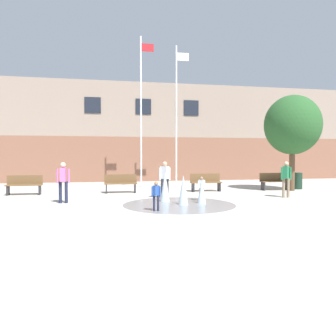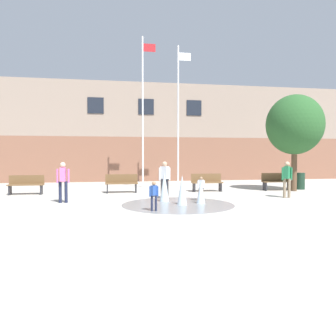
{
  "view_description": "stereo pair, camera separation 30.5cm",
  "coord_description": "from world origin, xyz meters",
  "px_view_note": "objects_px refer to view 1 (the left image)",
  "views": [
    {
      "loc": [
        -2.72,
        -6.68,
        1.85
      ],
      "look_at": [
        0.01,
        7.39,
        1.3
      ],
      "focal_mm": 35.0,
      "sensor_mm": 36.0,
      "label": 1
    },
    {
      "loc": [
        -2.42,
        -6.73,
        1.85
      ],
      "look_at": [
        0.01,
        7.39,
        1.3
      ],
      "focal_mm": 35.0,
      "sensor_mm": 36.0,
      "label": 2
    }
  ],
  "objects_px": {
    "park_bench_under_right_flagpole": "(275,181)",
    "child_running": "(202,187)",
    "park_bench_left_of_flagpoles": "(121,183)",
    "teen_by_trashcan": "(286,176)",
    "flagpole_left": "(141,108)",
    "adult_in_red": "(63,179)",
    "adult_watching": "(165,177)",
    "park_bench_center": "(206,182)",
    "flagpole_right": "(177,112)",
    "trash_can": "(297,181)",
    "child_in_fountain": "(156,194)",
    "park_bench_far_left": "(24,185)",
    "street_tree_near_building": "(293,125)"
  },
  "relations": [
    {
      "from": "park_bench_center",
      "to": "flagpole_right",
      "type": "distance_m",
      "value": 4.88
    },
    {
      "from": "park_bench_center",
      "to": "child_in_fountain",
      "type": "bearing_deg",
      "value": -122.35
    },
    {
      "from": "flagpole_left",
      "to": "street_tree_near_building",
      "type": "bearing_deg",
      "value": -24.0
    },
    {
      "from": "teen_by_trashcan",
      "to": "adult_watching",
      "type": "height_order",
      "value": "same"
    },
    {
      "from": "park_bench_far_left",
      "to": "child_in_fountain",
      "type": "xyz_separation_m",
      "value": [
        5.38,
        -5.6,
        0.1
      ]
    },
    {
      "from": "park_bench_center",
      "to": "child_in_fountain",
      "type": "height_order",
      "value": "child_in_fountain"
    },
    {
      "from": "teen_by_trashcan",
      "to": "park_bench_center",
      "type": "bearing_deg",
      "value": -91.33
    },
    {
      "from": "park_bench_center",
      "to": "adult_in_red",
      "type": "bearing_deg",
      "value": -156.18
    },
    {
      "from": "adult_in_red",
      "to": "street_tree_near_building",
      "type": "distance_m",
      "value": 11.75
    },
    {
      "from": "park_bench_far_left",
      "to": "park_bench_under_right_flagpole",
      "type": "distance_m",
      "value": 12.66
    },
    {
      "from": "child_in_fountain",
      "to": "flagpole_right",
      "type": "height_order",
      "value": "flagpole_right"
    },
    {
      "from": "street_tree_near_building",
      "to": "teen_by_trashcan",
      "type": "bearing_deg",
      "value": -126.18
    },
    {
      "from": "adult_watching",
      "to": "trash_can",
      "type": "height_order",
      "value": "adult_watching"
    },
    {
      "from": "adult_watching",
      "to": "flagpole_left",
      "type": "relative_size",
      "value": 0.18
    },
    {
      "from": "trash_can",
      "to": "adult_watching",
      "type": "bearing_deg",
      "value": -162.39
    },
    {
      "from": "adult_in_red",
      "to": "trash_can",
      "type": "distance_m",
      "value": 12.44
    },
    {
      "from": "child_in_fountain",
      "to": "flagpole_right",
      "type": "distance_m",
      "value": 9.41
    },
    {
      "from": "park_bench_left_of_flagpoles",
      "to": "trash_can",
      "type": "xyz_separation_m",
      "value": [
        9.67,
        0.02,
        -0.03
      ]
    },
    {
      "from": "child_running",
      "to": "park_bench_center",
      "type": "bearing_deg",
      "value": 113.5
    },
    {
      "from": "park_bench_left_of_flagpoles",
      "to": "teen_by_trashcan",
      "type": "bearing_deg",
      "value": -24.6
    },
    {
      "from": "adult_in_red",
      "to": "adult_watching",
      "type": "distance_m",
      "value": 4.18
    },
    {
      "from": "flagpole_left",
      "to": "park_bench_center",
      "type": "bearing_deg",
      "value": -42.79
    },
    {
      "from": "park_bench_under_right_flagpole",
      "to": "flagpole_left",
      "type": "bearing_deg",
      "value": 157.45
    },
    {
      "from": "park_bench_far_left",
      "to": "child_in_fountain",
      "type": "bearing_deg",
      "value": -46.14
    },
    {
      "from": "park_bench_under_right_flagpole",
      "to": "street_tree_near_building",
      "type": "relative_size",
      "value": 0.32
    },
    {
      "from": "adult_in_red",
      "to": "adult_watching",
      "type": "xyz_separation_m",
      "value": [
        4.12,
        0.66,
        0.0
      ]
    },
    {
      "from": "teen_by_trashcan",
      "to": "adult_watching",
      "type": "relative_size",
      "value": 1.0
    },
    {
      "from": "park_bench_under_right_flagpole",
      "to": "adult_watching",
      "type": "relative_size",
      "value": 1.01
    },
    {
      "from": "park_bench_far_left",
      "to": "park_bench_left_of_flagpoles",
      "type": "relative_size",
      "value": 1.0
    },
    {
      "from": "park_bench_under_right_flagpole",
      "to": "trash_can",
      "type": "distance_m",
      "value": 1.51
    },
    {
      "from": "park_bench_under_right_flagpole",
      "to": "flagpole_left",
      "type": "distance_m",
      "value": 8.47
    },
    {
      "from": "child_running",
      "to": "flagpole_right",
      "type": "height_order",
      "value": "flagpole_right"
    },
    {
      "from": "park_bench_center",
      "to": "child_running",
      "type": "distance_m",
      "value": 3.54
    },
    {
      "from": "flagpole_right",
      "to": "park_bench_center",
      "type": "bearing_deg",
      "value": -71.72
    },
    {
      "from": "trash_can",
      "to": "park_bench_left_of_flagpoles",
      "type": "bearing_deg",
      "value": -179.86
    },
    {
      "from": "trash_can",
      "to": "child_running",
      "type": "bearing_deg",
      "value": -151.75
    },
    {
      "from": "adult_watching",
      "to": "child_running",
      "type": "xyz_separation_m",
      "value": [
        1.34,
        -1.01,
        -0.35
      ]
    },
    {
      "from": "flagpole_right",
      "to": "flagpole_left",
      "type": "bearing_deg",
      "value": 180.0
    },
    {
      "from": "adult_watching",
      "to": "street_tree_near_building",
      "type": "xyz_separation_m",
      "value": [
        7.1,
        1.73,
        2.5
      ]
    },
    {
      "from": "park_bench_left_of_flagpoles",
      "to": "child_in_fountain",
      "type": "distance_m",
      "value": 5.69
    },
    {
      "from": "child_in_fountain",
      "to": "child_running",
      "type": "relative_size",
      "value": 1.0
    },
    {
      "from": "park_bench_center",
      "to": "adult_in_red",
      "type": "distance_m",
      "value": 7.34
    },
    {
      "from": "trash_can",
      "to": "child_in_fountain",
      "type": "bearing_deg",
      "value": -147.23
    },
    {
      "from": "flagpole_left",
      "to": "park_bench_under_right_flagpole",
      "type": "bearing_deg",
      "value": -22.55
    },
    {
      "from": "park_bench_under_right_flagpole",
      "to": "child_running",
      "type": "bearing_deg",
      "value": -147.22
    },
    {
      "from": "park_bench_under_right_flagpole",
      "to": "teen_by_trashcan",
      "type": "height_order",
      "value": "teen_by_trashcan"
    },
    {
      "from": "adult_in_red",
      "to": "adult_watching",
      "type": "relative_size",
      "value": 1.0
    },
    {
      "from": "park_bench_far_left",
      "to": "child_running",
      "type": "bearing_deg",
      "value": -24.62
    },
    {
      "from": "adult_watching",
      "to": "trash_can",
      "type": "distance_m",
      "value": 8.3
    },
    {
      "from": "child_running",
      "to": "flagpole_right",
      "type": "bearing_deg",
      "value": 130.96
    }
  ]
}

